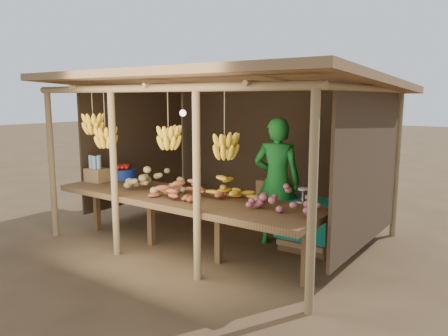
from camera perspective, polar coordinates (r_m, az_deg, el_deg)
The scene contains 13 objects.
ground at distance 6.77m, azimuth 0.00°, elevation -8.81°, with size 60.00×60.00×0.00m, color brown.
stall_structure at distance 6.36m, azimuth -0.58°, elevation 7.53°, with size 4.70×3.50×2.43m.
counter at distance 5.85m, azimuth -5.45°, elevation -4.21°, with size 3.90×1.05×0.80m.
potato_heap at distance 6.20m, azimuth -8.77°, elevation -1.23°, with size 0.97×0.58×0.37m, color #9D8351, non-canonical shape.
sweet_potato_heap at distance 5.61m, azimuth -4.56°, elevation -2.29°, with size 0.88×0.53×0.35m, color #A7502B, non-canonical shape.
onion_heap at distance 5.06m, azimuth 7.73°, elevation -3.57°, with size 0.91×0.54×0.36m, color #A7515B, non-canonical shape.
banana_pile at distance 5.64m, azimuth 0.22°, elevation -2.23°, with size 0.61×0.37×0.35m, color yellow, non-canonical shape.
tomato_basin at distance 7.25m, azimuth -13.12°, elevation -0.57°, with size 0.43×0.43×0.23m.
bottle_box at distance 7.06m, azimuth -16.25°, elevation -0.44°, with size 0.34×0.28×0.41m.
vendor at distance 6.25m, azimuth 6.93°, elevation -1.76°, with size 0.67×0.44×1.83m, color #1A7728.
tarp_crate at distance 6.21m, azimuth 11.00°, elevation -7.15°, with size 0.76×0.66×0.89m.
carton_stack at distance 7.68m, azimuth 5.02°, elevation -4.32°, with size 0.99×0.45×0.69m.
burlap_sacks at distance 8.26m, azimuth -4.60°, elevation -3.83°, with size 0.77×0.40×0.54m.
Camera 1 is at (3.76, -5.23, 2.09)m, focal length 35.00 mm.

